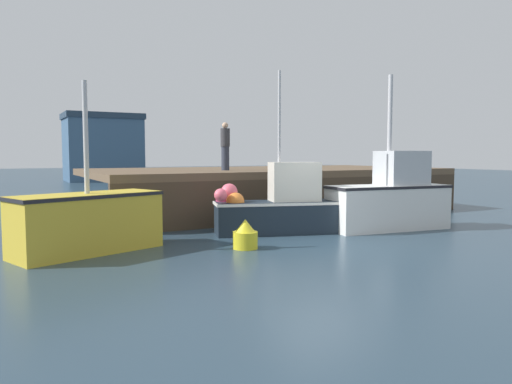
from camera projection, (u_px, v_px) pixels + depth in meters
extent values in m
cube|color=#283D4C|center=(318.00, 246.00, 12.52)|extent=(120.00, 160.00, 0.10)
cube|color=brown|center=(266.00, 171.00, 20.12)|extent=(14.12, 7.14, 0.25)
cube|color=#433527|center=(314.00, 199.00, 17.15)|extent=(14.12, 0.24, 1.49)
cylinder|color=#433527|center=(123.00, 209.00, 14.10)|extent=(0.37, 0.37, 1.49)
cylinder|color=#433527|center=(312.00, 199.00, 17.25)|extent=(0.37, 0.37, 1.49)
cylinder|color=#433527|center=(443.00, 192.00, 20.41)|extent=(0.37, 0.37, 1.49)
cylinder|color=#433527|center=(143.00, 191.00, 21.10)|extent=(0.37, 0.37, 1.49)
cylinder|color=#433527|center=(305.00, 185.00, 25.12)|extent=(0.37, 0.37, 1.49)
cylinder|color=#433527|center=(227.00, 203.00, 15.68)|extent=(6.69, 0.18, 1.37)
cube|color=gold|center=(88.00, 223.00, 11.38)|extent=(3.60, 2.30, 1.40)
cube|color=black|center=(87.00, 196.00, 11.33)|extent=(3.67, 2.35, 0.08)
cylinder|color=#B7B7BC|center=(86.00, 137.00, 11.23)|extent=(0.11, 0.11, 2.60)
cube|color=#19232D|center=(279.00, 217.00, 14.24)|extent=(3.84, 2.08, 0.95)
cube|color=silver|center=(279.00, 203.00, 14.21)|extent=(3.92, 2.13, 0.08)
cube|color=beige|center=(294.00, 182.00, 14.25)|extent=(1.60, 1.21, 1.14)
cylinder|color=#B7B7BC|center=(279.00, 117.00, 14.02)|extent=(0.08, 0.08, 2.63)
sphere|color=orange|center=(235.00, 201.00, 13.80)|extent=(0.52, 0.52, 0.52)
sphere|color=#EA5B70|center=(221.00, 195.00, 13.53)|extent=(0.36, 0.36, 0.36)
sphere|color=#DB3866|center=(224.00, 201.00, 14.25)|extent=(0.51, 0.51, 0.51)
sphere|color=#EA5B70|center=(229.00, 192.00, 13.95)|extent=(0.48, 0.48, 0.48)
cube|color=silver|center=(388.00, 207.00, 14.96)|extent=(3.91, 1.68, 1.37)
cube|color=black|center=(389.00, 187.00, 14.91)|extent=(3.99, 1.72, 0.08)
cube|color=#B2B7BC|center=(402.00, 168.00, 15.04)|extent=(1.51, 1.21, 1.05)
cylinder|color=#B7B7BC|center=(390.00, 113.00, 14.73)|extent=(0.14, 0.14, 2.29)
cylinder|color=#2D3342|center=(225.00, 158.00, 17.66)|extent=(0.29, 0.29, 0.86)
cylinder|color=#333338|center=(225.00, 138.00, 17.60)|extent=(0.34, 0.34, 0.65)
sphere|color=tan|center=(225.00, 125.00, 17.57)|extent=(0.22, 0.22, 0.22)
cube|color=#385675|center=(103.00, 150.00, 43.02)|extent=(6.29, 4.48, 5.39)
cube|color=#213446|center=(102.00, 117.00, 42.79)|extent=(6.54, 4.66, 0.50)
cylinder|color=yellow|center=(245.00, 240.00, 11.92)|extent=(0.62, 0.62, 0.42)
cone|color=yellow|center=(245.00, 226.00, 11.90)|extent=(0.49, 0.49, 0.31)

